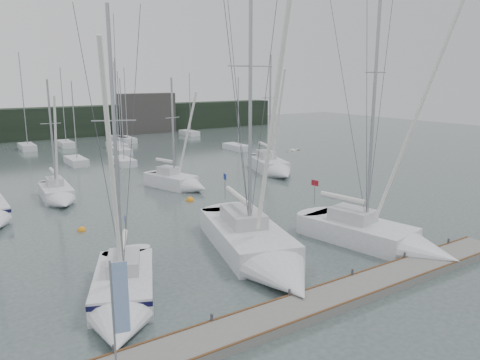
% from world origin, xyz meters
% --- Properties ---
extents(ground, '(160.00, 160.00, 0.00)m').
position_xyz_m(ground, '(0.00, 0.00, 0.00)').
color(ground, '#414F4B').
rests_on(ground, ground).
extents(dock, '(24.00, 2.00, 0.40)m').
position_xyz_m(dock, '(0.00, -5.00, 0.20)').
color(dock, '#61615D').
rests_on(dock, ground).
extents(far_treeline, '(90.00, 4.00, 5.00)m').
position_xyz_m(far_treeline, '(0.00, 62.00, 2.50)').
color(far_treeline, black).
rests_on(far_treeline, ground).
extents(far_building_right, '(10.00, 3.00, 7.00)m').
position_xyz_m(far_building_right, '(18.00, 60.00, 3.50)').
color(far_building_right, '#3D3A38').
rests_on(far_building_right, ground).
extents(mast_forest, '(50.46, 24.85, 13.62)m').
position_xyz_m(mast_forest, '(-2.29, 45.51, 0.46)').
color(mast_forest, silver).
rests_on(mast_forest, ground).
extents(sailboat_near_left, '(5.68, 8.68, 13.72)m').
position_xyz_m(sailboat_near_left, '(-8.43, -0.52, 0.55)').
color(sailboat_near_left, silver).
rests_on(sailboat_near_left, ground).
extents(sailboat_near_center, '(6.81, 12.85, 17.86)m').
position_xyz_m(sailboat_near_center, '(-0.33, 0.26, 0.62)').
color(sailboat_near_center, silver).
rests_on(sailboat_near_center, ground).
extents(sailboat_near_right, '(4.76, 9.92, 17.20)m').
position_xyz_m(sailboat_near_right, '(7.11, -2.09, 0.60)').
color(sailboat_near_right, silver).
rests_on(sailboat_near_right, ground).
extents(sailboat_mid_b, '(2.70, 6.94, 10.44)m').
position_xyz_m(sailboat_mid_b, '(-6.44, 19.69, 0.51)').
color(sailboat_mid_b, silver).
rests_on(sailboat_mid_b, ground).
extents(sailboat_mid_c, '(4.17, 6.88, 10.56)m').
position_xyz_m(sailboat_mid_c, '(3.81, 18.23, 0.56)').
color(sailboat_mid_c, silver).
rests_on(sailboat_mid_c, ground).
extents(sailboat_mid_e, '(5.23, 9.29, 12.94)m').
position_xyz_m(sailboat_mid_e, '(14.90, 19.05, 0.62)').
color(sailboat_mid_e, silver).
rests_on(sailboat_mid_e, ground).
extents(buoy_b, '(0.66, 0.66, 0.66)m').
position_xyz_m(buoy_b, '(2.59, 14.21, 0.00)').
color(buoy_b, orange).
rests_on(buoy_b, ground).
extents(buoy_c, '(0.55, 0.55, 0.55)m').
position_xyz_m(buoy_c, '(-6.91, 11.39, 0.00)').
color(buoy_c, orange).
rests_on(buoy_c, ground).
extents(dock_banner, '(0.56, 0.18, 3.77)m').
position_xyz_m(dock_banner, '(-10.00, -4.85, 2.63)').
color(dock_banner, '#93959A').
rests_on(dock_banner, dock).
extents(seagull, '(1.06, 0.49, 0.21)m').
position_xyz_m(seagull, '(2.57, 1.38, 5.83)').
color(seagull, silver).
rests_on(seagull, ground).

